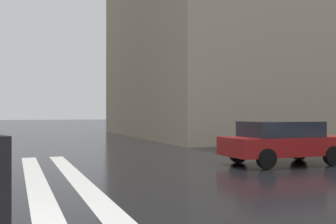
% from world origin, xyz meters
% --- Properties ---
extents(haussmann_block_corner, '(18.86, 26.06, 21.54)m').
position_xyz_m(haussmann_block_corner, '(21.93, -21.33, 10.55)').
color(haussmann_block_corner, tan).
rests_on(haussmann_block_corner, ground_plane).
extents(car_red, '(1.85, 4.10, 1.41)m').
position_xyz_m(car_red, '(5.50, -8.69, 0.76)').
color(car_red, maroon).
rests_on(car_red, ground_plane).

